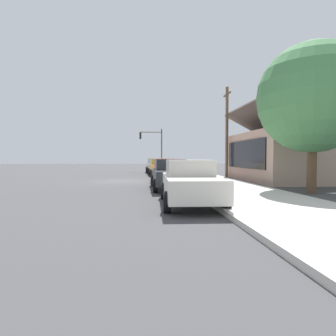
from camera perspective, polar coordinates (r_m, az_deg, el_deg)
name	(u,v)px	position (r m, az deg, el deg)	size (l,w,h in m)	color
ground_plane	(126,181)	(21.31, -8.17, -2.51)	(120.00, 120.00, 0.00)	#424244
sidewalk_curb	(203,179)	(21.73, 6.75, -2.21)	(60.00, 4.20, 0.16)	beige
car_silver	(156,165)	(32.55, -2.37, 0.50)	(4.51, 2.18, 1.59)	silver
car_mustard	(160,167)	(27.26, -1.54, 0.20)	(4.47, 2.16, 1.59)	gold
car_cherry	(166,170)	(21.29, -0.42, -0.30)	(4.60, 2.19, 1.59)	red
car_charcoal	(170,174)	(15.81, 0.43, -1.10)	(4.85, 1.97, 1.59)	#2D3035
car_ivory	(190,182)	(10.62, 4.25, -2.62)	(4.85, 2.15, 1.59)	silver
storefront_building	(291,155)	(23.32, 22.62, 2.38)	(9.78, 7.25, 5.45)	tan
shade_tree	(313,98)	(15.76, 26.09, 11.98)	(5.14, 5.14, 7.04)	brown
traffic_light_main	(153,143)	(36.55, -2.90, 4.86)	(0.37, 2.79, 5.20)	#383833
utility_pole_wooden	(227,130)	(25.24, 11.25, 7.10)	(1.80, 0.24, 7.50)	brown
fire_hydrant_red	(182,173)	(22.37, 2.76, -1.01)	(0.22, 0.22, 0.71)	red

